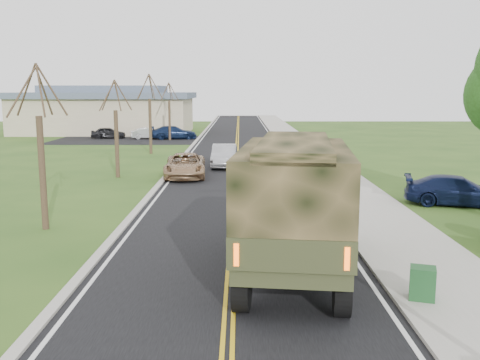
{
  "coord_description": "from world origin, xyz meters",
  "views": [
    {
      "loc": [
        0.25,
        -9.37,
        5.11
      ],
      "look_at": [
        0.26,
        10.32,
        1.8
      ],
      "focal_mm": 40.0,
      "sensor_mm": 36.0,
      "label": 1
    }
  ],
  "objects_px": {
    "suv_champagne": "(185,165)",
    "sedan_silver": "(224,156)",
    "military_truck": "(295,198)",
    "pickup_navy": "(457,191)",
    "utility_box_near": "(422,283)"
  },
  "relations": [
    {
      "from": "suv_champagne",
      "to": "sedan_silver",
      "type": "distance_m",
      "value": 4.87
    },
    {
      "from": "military_truck",
      "to": "utility_box_near",
      "type": "xyz_separation_m",
      "value": [
        2.93,
        -1.97,
        -1.71
      ]
    },
    {
      "from": "suv_champagne",
      "to": "sedan_silver",
      "type": "height_order",
      "value": "sedan_silver"
    },
    {
      "from": "utility_box_near",
      "to": "pickup_navy",
      "type": "bearing_deg",
      "value": 82.31
    },
    {
      "from": "sedan_silver",
      "to": "pickup_navy",
      "type": "bearing_deg",
      "value": -47.78
    },
    {
      "from": "military_truck",
      "to": "pickup_navy",
      "type": "height_order",
      "value": "military_truck"
    },
    {
      "from": "military_truck",
      "to": "utility_box_near",
      "type": "height_order",
      "value": "military_truck"
    },
    {
      "from": "suv_champagne",
      "to": "sedan_silver",
      "type": "xyz_separation_m",
      "value": [
        2.2,
        4.34,
        0.05
      ]
    },
    {
      "from": "suv_champagne",
      "to": "utility_box_near",
      "type": "relative_size",
      "value": 6.33
    },
    {
      "from": "military_truck",
      "to": "pickup_navy",
      "type": "bearing_deg",
      "value": 54.98
    },
    {
      "from": "military_truck",
      "to": "suv_champagne",
      "type": "bearing_deg",
      "value": 112.29
    },
    {
      "from": "military_truck",
      "to": "pickup_navy",
      "type": "distance_m",
      "value": 12.51
    },
    {
      "from": "pickup_navy",
      "to": "utility_box_near",
      "type": "distance_m",
      "value": 12.43
    },
    {
      "from": "sedan_silver",
      "to": "utility_box_near",
      "type": "xyz_separation_m",
      "value": [
        5.48,
        -23.45,
        -0.25
      ]
    },
    {
      "from": "pickup_navy",
      "to": "utility_box_near",
      "type": "relative_size",
      "value": 5.7
    }
  ]
}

